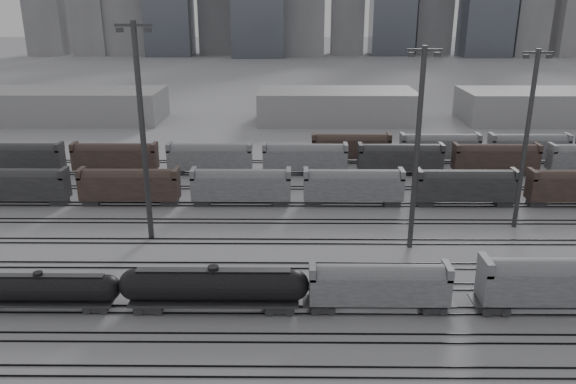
{
  "coord_description": "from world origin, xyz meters",
  "views": [
    {
      "loc": [
        -1.23,
        -48.74,
        29.68
      ],
      "look_at": [
        -1.85,
        26.35,
        4.0
      ],
      "focal_mm": 35.0,
      "sensor_mm": 36.0,
      "label": 1
    }
  ],
  "objects_px": {
    "tank_car_b": "(214,286)",
    "hopper_car_b": "(561,280)",
    "tank_car_a": "(40,289)",
    "light_mast_c": "(417,146)",
    "hopper_car_a": "(379,284)"
  },
  "relations": [
    {
      "from": "tank_car_a",
      "to": "hopper_car_b",
      "type": "xyz_separation_m",
      "value": [
        51.77,
        0.0,
        1.2
      ]
    },
    {
      "from": "tank_car_b",
      "to": "light_mast_c",
      "type": "distance_m",
      "value": 29.48
    },
    {
      "from": "tank_car_b",
      "to": "hopper_car_b",
      "type": "distance_m",
      "value": 34.33
    },
    {
      "from": "hopper_car_a",
      "to": "light_mast_c",
      "type": "bearing_deg",
      "value": 68.02
    },
    {
      "from": "hopper_car_a",
      "to": "light_mast_c",
      "type": "xyz_separation_m",
      "value": [
        6.29,
        15.59,
        10.12
      ]
    },
    {
      "from": "tank_car_b",
      "to": "hopper_car_b",
      "type": "relative_size",
      "value": 1.19
    },
    {
      "from": "tank_car_a",
      "to": "hopper_car_b",
      "type": "relative_size",
      "value": 1.02
    },
    {
      "from": "tank_car_a",
      "to": "hopper_car_a",
      "type": "xyz_separation_m",
      "value": [
        33.87,
        0.0,
        0.76
      ]
    },
    {
      "from": "tank_car_b",
      "to": "light_mast_c",
      "type": "relative_size",
      "value": 0.76
    },
    {
      "from": "tank_car_a",
      "to": "light_mast_c",
      "type": "relative_size",
      "value": 0.65
    },
    {
      "from": "hopper_car_a",
      "to": "hopper_car_b",
      "type": "xyz_separation_m",
      "value": [
        17.9,
        0.0,
        0.43
      ]
    },
    {
      "from": "tank_car_b",
      "to": "hopper_car_b",
      "type": "xyz_separation_m",
      "value": [
        34.32,
        0.0,
        0.8
      ]
    },
    {
      "from": "tank_car_a",
      "to": "tank_car_b",
      "type": "height_order",
      "value": "tank_car_b"
    },
    {
      "from": "hopper_car_b",
      "to": "light_mast_c",
      "type": "height_order",
      "value": "light_mast_c"
    },
    {
      "from": "hopper_car_a",
      "to": "light_mast_c",
      "type": "relative_size",
      "value": 0.56
    }
  ]
}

